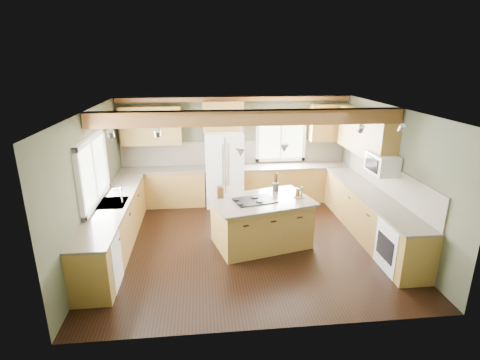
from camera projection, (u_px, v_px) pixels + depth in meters
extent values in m
plane|color=black|center=(247.00, 242.00, 7.38)|extent=(5.60, 5.60, 0.00)
plane|color=silver|center=(248.00, 109.00, 6.57)|extent=(5.60, 5.60, 0.00)
plane|color=#404531|center=(235.00, 149.00, 9.34)|extent=(5.60, 0.00, 5.60)
plane|color=#404531|center=(92.00, 185.00, 6.70)|extent=(0.00, 5.00, 5.00)
plane|color=#404531|center=(390.00, 175.00, 7.25)|extent=(0.00, 5.00, 5.00)
cube|color=brown|center=(248.00, 118.00, 6.53)|extent=(5.55, 0.26, 0.26)
cube|color=brown|center=(235.00, 99.00, 8.86)|extent=(5.55, 0.20, 0.10)
cube|color=brown|center=(235.00, 152.00, 9.35)|extent=(5.58, 0.03, 0.58)
cube|color=brown|center=(388.00, 179.00, 7.33)|extent=(0.03, 3.70, 0.58)
cube|color=brown|center=(163.00, 188.00, 9.15)|extent=(2.02, 0.60, 0.88)
cube|color=brown|center=(162.00, 170.00, 9.00)|extent=(2.06, 0.64, 0.04)
cube|color=brown|center=(295.00, 183.00, 9.47)|extent=(2.62, 0.60, 0.88)
cube|color=brown|center=(295.00, 166.00, 9.33)|extent=(2.66, 0.64, 0.04)
cube|color=brown|center=(115.00, 226.00, 7.05)|extent=(0.60, 3.70, 0.88)
cube|color=brown|center=(112.00, 204.00, 6.90)|extent=(0.64, 3.74, 0.04)
cube|color=brown|center=(369.00, 215.00, 7.54)|extent=(0.60, 3.70, 0.88)
cube|color=brown|center=(372.00, 194.00, 7.40)|extent=(0.64, 3.74, 0.04)
cube|color=brown|center=(151.00, 126.00, 8.78)|extent=(1.40, 0.35, 0.90)
cube|color=brown|center=(223.00, 116.00, 8.88)|extent=(0.96, 0.35, 0.70)
cube|color=brown|center=(365.00, 133.00, 7.89)|extent=(0.35, 2.20, 0.90)
cube|color=brown|center=(328.00, 122.00, 9.20)|extent=(0.90, 0.35, 0.90)
cube|color=white|center=(92.00, 171.00, 6.67)|extent=(0.04, 1.60, 1.05)
cube|color=white|center=(281.00, 138.00, 9.36)|extent=(1.10, 0.04, 1.00)
cube|color=#262628|center=(112.00, 204.00, 6.90)|extent=(0.50, 0.65, 0.03)
cylinder|color=#B2B2B7|center=(122.00, 196.00, 6.87)|extent=(0.02, 0.02, 0.28)
cube|color=white|center=(98.00, 263.00, 5.82)|extent=(0.60, 0.60, 0.84)
cube|color=white|center=(402.00, 247.00, 6.31)|extent=(0.60, 0.72, 0.84)
cube|color=white|center=(382.00, 164.00, 7.11)|extent=(0.40, 0.70, 0.38)
cone|color=#B2B2B7|center=(240.00, 152.00, 6.60)|extent=(0.18, 0.18, 0.16)
cone|color=#B2B2B7|center=(284.00, 148.00, 6.88)|extent=(0.18, 0.18, 0.16)
cube|color=white|center=(224.00, 169.00, 9.08)|extent=(0.90, 0.74, 1.80)
cube|color=brown|center=(261.00, 223.00, 7.19)|extent=(1.93, 1.44, 0.88)
cube|color=brown|center=(262.00, 201.00, 7.05)|extent=(2.07, 1.58, 0.04)
cube|color=black|center=(255.00, 200.00, 6.99)|extent=(0.85, 0.67, 0.02)
cube|color=brown|center=(220.00, 193.00, 7.11)|extent=(0.14, 0.12, 0.21)
cylinder|color=#48403A|center=(276.00, 187.00, 7.49)|extent=(0.13, 0.13, 0.17)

